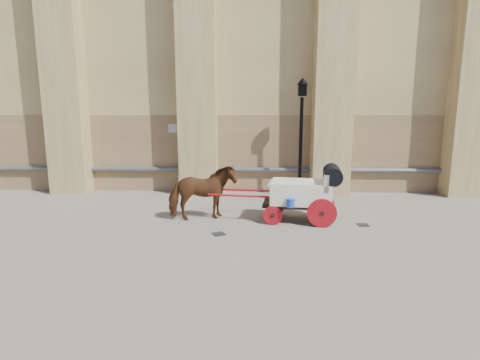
{
  "coord_description": "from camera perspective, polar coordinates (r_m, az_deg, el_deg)",
  "views": [
    {
      "loc": [
        1.1,
        -10.58,
        3.16
      ],
      "look_at": [
        0.72,
        0.05,
        1.2
      ],
      "focal_mm": 28.0,
      "sensor_mm": 36.0,
      "label": 1
    }
  ],
  "objects": [
    {
      "name": "ground",
      "position": [
        11.09,
        -3.73,
        -6.1
      ],
      "size": [
        90.0,
        90.0,
        0.0
      ],
      "primitive_type": "plane",
      "color": "gray",
      "rests_on": "ground"
    },
    {
      "name": "horse",
      "position": [
        10.98,
        -5.8,
        -1.94
      ],
      "size": [
        2.09,
        1.41,
        1.62
      ],
      "primitive_type": "imported",
      "rotation": [
        0.0,
        0.0,
        1.88
      ],
      "color": "brown",
      "rests_on": "ground"
    },
    {
      "name": "carriage",
      "position": [
        10.93,
        9.97,
        -1.68
      ],
      "size": [
        3.87,
        1.52,
        1.65
      ],
      "rotation": [
        0.0,
        0.0,
        -0.14
      ],
      "color": "black",
      "rests_on": "ground"
    },
    {
      "name": "street_lamp",
      "position": [
        13.7,
        9.28,
        6.77
      ],
      "size": [
        0.4,
        0.4,
        4.32
      ],
      "color": "black",
      "rests_on": "ground"
    },
    {
      "name": "drain_grate_near",
      "position": [
        9.85,
        -3.29,
        -8.21
      ],
      "size": [
        0.42,
        0.42,
        0.01
      ],
      "primitive_type": "cube",
      "rotation": [
        0.0,
        0.0,
        0.41
      ],
      "color": "black",
      "rests_on": "ground"
    },
    {
      "name": "drain_grate_far",
      "position": [
        11.13,
        18.21,
        -6.52
      ],
      "size": [
        0.32,
        0.32,
        0.01
      ],
      "primitive_type": "cube",
      "rotation": [
        0.0,
        0.0,
        0.0
      ],
      "color": "black",
      "rests_on": "ground"
    }
  ]
}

